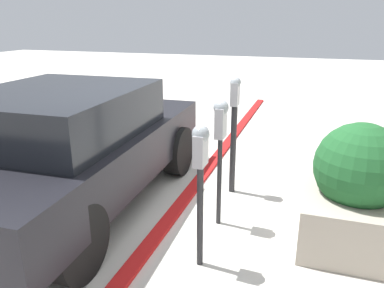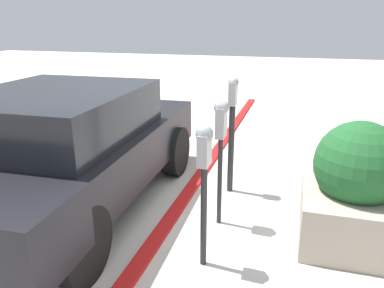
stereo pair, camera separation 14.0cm
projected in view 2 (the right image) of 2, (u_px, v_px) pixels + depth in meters
name	position (u px, v px, depth m)	size (l,w,h in m)	color
ground_plane	(181.00, 214.00, 4.38)	(40.00, 40.00, 0.00)	beige
curb_strip	(175.00, 212.00, 4.40)	(13.50, 0.16, 0.04)	red
parking_meter_nearest	(204.00, 166.00, 3.19)	(0.18, 0.15, 1.34)	#232326
parking_meter_second	(221.00, 131.00, 3.87)	(0.18, 0.16, 1.40)	#232326
parking_meter_middle	(232.00, 121.00, 4.69)	(0.16, 0.13, 1.51)	#232326
planter_box	(355.00, 190.00, 3.72)	(1.16, 1.00, 1.26)	#A39989
parked_car_front	(65.00, 146.00, 4.37)	(4.08, 2.10, 1.44)	black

